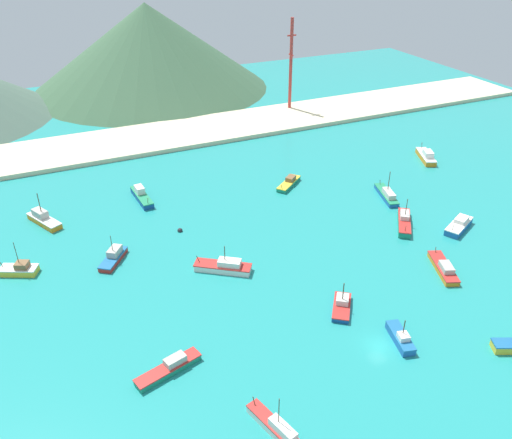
# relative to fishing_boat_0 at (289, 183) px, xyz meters

# --- Properties ---
(ground) EXTENTS (260.00, 280.00, 0.50)m
(ground) POSITION_rel_fishing_boat_0_xyz_m (-12.93, -24.53, -0.96)
(ground) COLOR teal
(fishing_boat_0) EXTENTS (8.66, 7.49, 2.05)m
(fishing_boat_0) POSITION_rel_fishing_boat_0_xyz_m (0.00, 0.00, 0.00)
(fishing_boat_0) COLOR #198466
(fishing_boat_0) RESTS_ON ground
(fishing_boat_1) EXTENTS (10.34, 8.45, 5.39)m
(fishing_boat_1) POSITION_rel_fishing_boat_0_xyz_m (-27.32, -26.37, 0.21)
(fishing_boat_1) COLOR silver
(fishing_boat_1) RESTS_ON ground
(fishing_boat_3) EXTENTS (6.20, 10.39, 2.14)m
(fishing_boat_3) POSITION_rel_fishing_boat_0_xyz_m (9.57, -43.37, 0.05)
(fishing_boat_3) COLOR orange
(fishing_boat_3) RESTS_ON ground
(fishing_boat_4) EXTENTS (6.70, 7.88, 5.57)m
(fishing_boat_4) POSITION_rel_fishing_boat_0_xyz_m (-45.31, -14.68, 0.16)
(fishing_boat_4) COLOR red
(fishing_boat_4) RESTS_ON ground
(fishing_boat_5) EXTENTS (9.29, 6.64, 2.90)m
(fishing_boat_5) POSITION_rel_fishing_boat_0_xyz_m (23.08, -32.83, 0.18)
(fishing_boat_5) COLOR #1E5BA8
(fishing_boat_5) RESTS_ON ground
(fishing_boat_6) EXTENTS (10.46, 4.91, 2.09)m
(fishing_boat_6) POSITION_rel_fishing_boat_0_xyz_m (-43.54, -46.23, 0.01)
(fishing_boat_6) COLOR #198466
(fishing_boat_6) RESTS_ON ground
(fishing_boat_7) EXTENTS (6.78, 10.59, 2.98)m
(fishing_boat_7) POSITION_rel_fishing_boat_0_xyz_m (40.85, -1.52, 0.34)
(fishing_boat_7) COLOR orange
(fishing_boat_7) RESTS_ON ground
(fishing_boat_8) EXTENTS (4.45, 10.07, 6.57)m
(fishing_boat_8) POSITION_rel_fishing_boat_0_xyz_m (-34.05, -62.09, 0.21)
(fishing_boat_8) COLOR silver
(fishing_boat_8) RESTS_ON ground
(fishing_boat_9) EXTENTS (6.50, 7.43, 5.19)m
(fishing_boat_9) POSITION_rel_fishing_boat_0_xyz_m (-13.40, -44.69, -0.01)
(fishing_boat_9) COLOR #14478C
(fishing_boat_9) RESTS_ON ground
(fishing_boat_10) EXTENTS (8.42, 10.05, 6.13)m
(fishing_boat_10) POSITION_rel_fishing_boat_0_xyz_m (13.44, -26.97, 0.20)
(fishing_boat_10) COLOR #198466
(fishing_boat_10) RESTS_ON ground
(fishing_boat_11) EXTENTS (6.66, 9.90, 7.15)m
(fishing_boat_11) POSITION_rel_fishing_boat_0_xyz_m (-56.18, 5.67, 0.33)
(fishing_boat_11) COLOR orange
(fishing_boat_11) RESTS_ON ground
(fishing_boat_12) EXTENTS (3.12, 10.89, 2.89)m
(fishing_boat_12) POSITION_rel_fishing_boat_0_xyz_m (-34.50, 7.65, 0.27)
(fishing_boat_12) COLOR #14478C
(fishing_boat_12) RESTS_ON ground
(fishing_boat_13) EXTENTS (5.35, 10.90, 6.72)m
(fishing_boat_13) POSITION_rel_fishing_boat_0_xyz_m (17.76, -15.21, 0.15)
(fishing_boat_13) COLOR #1E5BA8
(fishing_boat_13) RESTS_ON ground
(fishing_boat_14) EXTENTS (7.23, 5.39, 6.75)m
(fishing_boat_14) POSITION_rel_fishing_boat_0_xyz_m (-61.86, -11.66, 0.19)
(fishing_boat_14) COLOR gold
(fishing_boat_14) RESTS_ON ground
(fishing_boat_15) EXTENTS (3.72, 7.24, 4.60)m
(fishing_boat_15) POSITION_rel_fishing_boat_0_xyz_m (-9.35, -55.03, 0.06)
(fishing_boat_15) COLOR #1E5BA8
(fishing_boat_15) RESTS_ON ground
(buoy_1) EXTENTS (1.08, 1.08, 1.08)m
(buoy_1) POSITION_rel_fishing_boat_0_xyz_m (-30.65, -9.58, -0.52)
(buoy_1) COLOR #232328
(buoy_1) RESTS_ON ground
(beach_strip) EXTENTS (247.00, 22.92, 1.20)m
(beach_strip) POSITION_rel_fishing_boat_0_xyz_m (-12.93, 43.23, -0.11)
(beach_strip) COLOR beige
(beach_strip) RESTS_ON ground
(hill_central) EXTENTS (87.39, 87.39, 30.57)m
(hill_central) POSITION_rel_fishing_boat_0_xyz_m (-8.86, 95.72, 14.57)
(hill_central) COLOR #3D6042
(hill_central) RESTS_ON ground
(radio_tower) EXTENTS (2.99, 2.39, 29.89)m
(radio_tower) POSITION_rel_fishing_boat_0_xyz_m (26.19, 49.92, 14.53)
(radio_tower) COLOR #B7332D
(radio_tower) RESTS_ON ground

